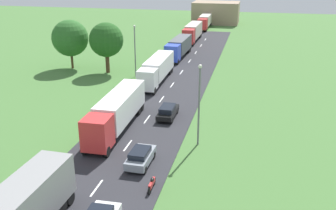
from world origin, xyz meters
TOP-DOWN VIEW (x-y plane):
  - road at (0.00, 24.50)m, footprint 10.00×140.00m
  - lane_marking_centre at (0.00, 22.22)m, footprint 0.16×124.01m
  - truck_second at (-2.29, 30.18)m, footprint 2.74×13.28m
  - truck_third at (-2.56, 47.87)m, footprint 2.59×12.86m
  - truck_fourth at (-2.52, 64.00)m, footprint 2.82×12.19m
  - truck_fifth at (-2.61, 80.26)m, footprint 2.55×12.82m
  - truck_sixth at (-2.40, 100.01)m, footprint 2.58×13.94m
  - car_third at (2.30, 23.39)m, footprint 1.83×4.01m
  - car_fourth at (2.16, 34.48)m, footprint 1.79×4.39m
  - motorcycle_courier at (4.26, 19.89)m, footprint 0.28×1.94m
  - lamppost_second at (6.54, 28.58)m, footprint 0.36×0.36m
  - lamppost_third at (-6.55, 50.02)m, footprint 0.36×0.36m
  - tree_birch at (-11.63, 51.21)m, footprint 5.41×5.41m
  - tree_maple at (-18.45, 52.42)m, footprint 5.96×5.96m
  - distant_building at (-0.57, 109.81)m, footprint 13.26×9.56m

SIDE VIEW (x-z plane):
  - road at x=0.00m, z-range 0.00..0.06m
  - lane_marking_centre at x=0.00m, z-range 0.06..0.07m
  - motorcycle_courier at x=4.26m, z-range 0.09..1.00m
  - car_fourth at x=2.16m, z-range 0.09..1.54m
  - car_third at x=2.30m, z-range 0.10..1.59m
  - truck_fourth at x=-2.52m, z-range 0.34..3.75m
  - truck_third at x=-2.56m, z-range 0.34..3.75m
  - truck_sixth at x=-2.40m, z-range 0.34..3.76m
  - truck_second at x=-2.29m, z-range 0.35..3.94m
  - truck_fifth at x=-2.61m, z-range 0.33..4.06m
  - distant_building at x=-0.57m, z-range 0.00..6.12m
  - lamppost_third at x=-6.55m, z-range 0.48..8.43m
  - lamppost_second at x=6.54m, z-range 0.48..8.49m
  - tree_maple at x=-18.45m, z-range 1.05..9.12m
  - tree_birch at x=-11.63m, z-range 1.28..9.30m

